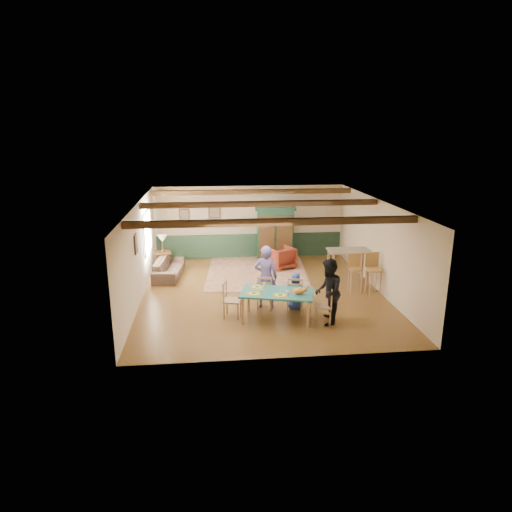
{
  "coord_description": "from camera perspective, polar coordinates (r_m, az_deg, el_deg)",
  "views": [
    {
      "loc": [
        -1.52,
        -12.67,
        4.71
      ],
      "look_at": [
        -0.18,
        -0.0,
        1.15
      ],
      "focal_mm": 32.0,
      "sensor_mm": 36.0,
      "label": 1
    }
  ],
  "objects": [
    {
      "name": "person_woman",
      "position": [
        11.42,
        9.0,
        -4.45
      ],
      "size": [
        0.82,
        0.94,
        1.66
      ],
      "primitive_type": "imported",
      "rotation": [
        0.0,
        0.0,
        -1.83
      ],
      "color": "black",
      "rests_on": "floor"
    },
    {
      "name": "place_setting_near_left",
      "position": [
        11.32,
        -0.26,
        -4.54
      ],
      "size": [
        0.47,
        0.4,
        0.11
      ],
      "primitive_type": null,
      "rotation": [
        0.0,
        0.0,
        -0.26
      ],
      "color": "yellow",
      "rests_on": "dining_table"
    },
    {
      "name": "floor",
      "position": [
        13.6,
        0.77,
        -4.64
      ],
      "size": [
        8.0,
        8.0,
        0.0
      ],
      "primitive_type": "plane",
      "color": "brown",
      "rests_on": "ground"
    },
    {
      "name": "wall_right",
      "position": [
        14.04,
        15.13,
        1.21
      ],
      "size": [
        0.02,
        8.0,
        2.7
      ],
      "primitive_type": "cube",
      "color": "beige",
      "rests_on": "floor"
    },
    {
      "name": "person_man",
      "position": [
        12.27,
        1.24,
        -2.64
      ],
      "size": [
        0.72,
        0.57,
        1.74
      ],
      "primitive_type": "imported",
      "rotation": [
        0.0,
        0.0,
        2.88
      ],
      "color": "#5F508A",
      "rests_on": "floor"
    },
    {
      "name": "ceiling_beam_front",
      "position": [
        10.69,
        2.28,
        4.27
      ],
      "size": [
        6.95,
        0.16,
        0.16
      ],
      "primitive_type": "cube",
      "color": "#33200E",
      "rests_on": "ceiling"
    },
    {
      "name": "counter_table",
      "position": [
        14.62,
        11.43,
        -1.28
      ],
      "size": [
        1.3,
        0.77,
        1.08
      ],
      "primitive_type": null,
      "rotation": [
        0.0,
        0.0,
        -0.01
      ],
      "color": "#9F927B",
      "rests_on": "floor"
    },
    {
      "name": "area_rug",
      "position": [
        15.52,
        0.12,
        -2.03
      ],
      "size": [
        3.66,
        4.22,
        0.01
      ],
      "primitive_type": "cube",
      "rotation": [
        0.0,
        0.0,
        -0.09
      ],
      "color": "#C6B68F",
      "rests_on": "floor"
    },
    {
      "name": "ceiling",
      "position": [
        12.92,
        0.82,
        6.66
      ],
      "size": [
        7.0,
        8.0,
        0.02
      ],
      "primitive_type": "cube",
      "color": "silver",
      "rests_on": "wall_back"
    },
    {
      "name": "dining_table",
      "position": [
        11.64,
        2.65,
        -6.26
      ],
      "size": [
        2.01,
        1.45,
        0.76
      ],
      "primitive_type": null,
      "rotation": [
        0.0,
        0.0,
        -0.26
      ],
      "color": "#1F6256",
      "rests_on": "floor"
    },
    {
      "name": "cat",
      "position": [
        11.33,
        5.42,
        -4.4
      ],
      "size": [
        0.39,
        0.23,
        0.18
      ],
      "primitive_type": null,
      "rotation": [
        0.0,
        0.0,
        -0.26
      ],
      "color": "orange",
      "rests_on": "dining_table"
    },
    {
      "name": "wall_left",
      "position": [
        13.26,
        -14.4,
        0.43
      ],
      "size": [
        0.02,
        8.0,
        2.7
      ],
      "primitive_type": "cube",
      "color": "beige",
      "rests_on": "floor"
    },
    {
      "name": "window_left",
      "position": [
        14.84,
        -13.44,
        2.89
      ],
      "size": [
        0.06,
        1.6,
        1.3
      ],
      "primitive_type": null,
      "color": "white",
      "rests_on": "wall_left"
    },
    {
      "name": "place_setting_near_center",
      "position": [
        11.24,
        3.05,
        -4.72
      ],
      "size": [
        0.47,
        0.4,
        0.11
      ],
      "primitive_type": null,
      "rotation": [
        0.0,
        0.0,
        -0.26
      ],
      "color": "yellow",
      "rests_on": "dining_table"
    },
    {
      "name": "ceiling_beam_mid",
      "position": [
        13.33,
        0.61,
        6.55
      ],
      "size": [
        6.95,
        0.16,
        0.16
      ],
      "primitive_type": "cube",
      "color": "#33200E",
      "rests_on": "ceiling"
    },
    {
      "name": "wainscot_back",
      "position": [
        17.25,
        -0.78,
        1.32
      ],
      "size": [
        6.95,
        0.03,
        0.9
      ],
      "primitive_type": "cube",
      "color": "#1E3827",
      "rests_on": "floor"
    },
    {
      "name": "end_table",
      "position": [
        16.05,
        -11.5,
        -0.58
      ],
      "size": [
        0.57,
        0.57,
        0.64
      ],
      "primitive_type": null,
      "rotation": [
        0.0,
        0.0,
        0.1
      ],
      "color": "#33200E",
      "rests_on": "floor"
    },
    {
      "name": "armoire",
      "position": [
        16.53,
        2.4,
        2.67
      ],
      "size": [
        1.47,
        0.68,
        2.02
      ],
      "primitive_type": "cube",
      "rotation": [
        0.0,
        0.0,
        -0.07
      ],
      "color": "black",
      "rests_on": "floor"
    },
    {
      "name": "place_setting_far_right",
      "position": [
        11.68,
        5.53,
        -3.97
      ],
      "size": [
        0.47,
        0.4,
        0.11
      ],
      "primitive_type": null,
      "rotation": [
        0.0,
        0.0,
        -0.26
      ],
      "color": "yellow",
      "rests_on": "dining_table"
    },
    {
      "name": "wall_back",
      "position": [
        17.07,
        -0.8,
        4.27
      ],
      "size": [
        7.0,
        0.02,
        2.7
      ],
      "primitive_type": "cube",
      "color": "beige",
      "rests_on": "floor"
    },
    {
      "name": "dining_chair_far_left",
      "position": [
        12.32,
        1.17,
        -4.48
      ],
      "size": [
        0.52,
        0.54,
        0.96
      ],
      "primitive_type": null,
      "rotation": [
        0.0,
        0.0,
        2.88
      ],
      "color": "#A47752",
      "rests_on": "floor"
    },
    {
      "name": "picture_back_a",
      "position": [
        16.9,
        -5.21,
        5.63
      ],
      "size": [
        0.45,
        0.04,
        0.55
      ],
      "primitive_type": null,
      "color": "gray",
      "rests_on": "wall_back"
    },
    {
      "name": "armchair",
      "position": [
        15.93,
        3.2,
        -0.21
      ],
      "size": [
        1.07,
        1.08,
        0.75
      ],
      "primitive_type": "imported",
      "rotation": [
        0.0,
        0.0,
        -2.71
      ],
      "color": "#541710",
      "rests_on": "floor"
    },
    {
      "name": "dining_chair_end_left",
      "position": [
        11.77,
        -2.98,
        -5.48
      ],
      "size": [
        0.54,
        0.52,
        0.96
      ],
      "primitive_type": null,
      "rotation": [
        0.0,
        0.0,
        1.31
      ],
      "color": "#A47752",
      "rests_on": "floor"
    },
    {
      "name": "place_setting_far_left",
      "position": [
        11.79,
        0.14,
        -3.71
      ],
      "size": [
        0.47,
        0.4,
        0.11
      ],
      "primitive_type": null,
      "rotation": [
        0.0,
        0.0,
        -0.26
      ],
      "color": "yellow",
      "rests_on": "dining_table"
    },
    {
      "name": "dining_chair_far_right",
      "position": [
        12.24,
        4.93,
        -4.67
      ],
      "size": [
        0.52,
        0.54,
        0.96
      ],
      "primitive_type": null,
      "rotation": [
        0.0,
        0.0,
        2.88
      ],
      "color": "#A47752",
      "rests_on": "floor"
    },
    {
      "name": "table_lamp",
      "position": [
        15.89,
        -11.62,
        1.55
      ],
      "size": [
        0.34,
        0.34,
        0.59
      ],
      "primitive_type": null,
      "rotation": [
        0.0,
        0.0,
        0.03
      ],
      "color": "beige",
      "rests_on": "end_table"
    },
    {
      "name": "sofa",
      "position": [
        15.29,
        -10.87,
        -1.49
      ],
      "size": [
        0.97,
        2.04,
        0.58
      ],
      "primitive_type": "imported",
      "rotation": [
        0.0,
        0.0,
        1.47
      ],
      "color": "#45342B",
      "rests_on": "floor"
    },
    {
      "name": "picture_back_b",
      "position": [
        16.94,
        -8.93,
        5.02
      ],
      "size": [
        0.38,
        0.04,
        0.48
      ],
      "primitive_type": null,
      "color": "gray",
      "rests_on": "wall_back"
    },
    {
      "name": "person_child",
      "position": [
        12.31,
        4.96,
        -4.42
      ],
      "size": [
        0.56,
        0.44,
        1.01
      ],
      "primitive_type": "imported",
      "rotation": [
        0.0,
        0.0,
        2.88
      ],
      "color": "navy",
      "rests_on": "floor"
    },
    {
      "name": "bar_stool_left",
      "position": [
        13.82,
        12.31,
        -2.16
      ],
      "size": [
        0.44,
        0.47,
        1.15
      ],
      "primitive_type": null,
      "rotation": [
        0.0,
        0.0,
        -0.06
      ],
      "color": "#AD8243",
      "rests_on": "floor"
    },
    {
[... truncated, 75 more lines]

